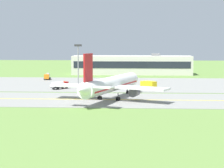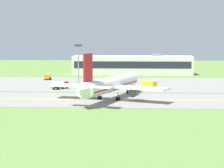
{
  "view_description": "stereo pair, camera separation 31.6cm",
  "coord_description": "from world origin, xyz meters",
  "px_view_note": "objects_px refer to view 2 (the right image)",
  "views": [
    {
      "loc": [
        2.27,
        -106.54,
        15.06
      ],
      "look_at": [
        -4.68,
        2.62,
        4.0
      ],
      "focal_mm": 64.9,
      "sensor_mm": 36.0,
      "label": 1
    },
    {
      "loc": [
        2.58,
        -106.52,
        15.06
      ],
      "look_at": [
        -4.68,
        2.62,
        4.0
      ],
      "focal_mm": 64.9,
      "sensor_mm": 36.0,
      "label": 2
    }
  ],
  "objects_px": {
    "airplane_lead": "(111,84)",
    "service_truck_baggage": "(149,84)",
    "service_truck_catering": "(48,76)",
    "service_truck_fuel": "(60,85)",
    "apron_light_mast": "(78,61)"
  },
  "relations": [
    {
      "from": "service_truck_baggage",
      "to": "apron_light_mast",
      "type": "relative_size",
      "value": 0.4
    },
    {
      "from": "airplane_lead",
      "to": "service_truck_fuel",
      "type": "height_order",
      "value": "airplane_lead"
    },
    {
      "from": "service_truck_baggage",
      "to": "service_truck_catering",
      "type": "xyz_separation_m",
      "value": [
        -40.91,
        30.55,
        0.0
      ]
    },
    {
      "from": "service_truck_baggage",
      "to": "service_truck_catering",
      "type": "height_order",
      "value": "service_truck_catering"
    },
    {
      "from": "airplane_lead",
      "to": "service_truck_catering",
      "type": "xyz_separation_m",
      "value": [
        -30.2,
        57.57,
        -2.6
      ]
    },
    {
      "from": "service_truck_catering",
      "to": "apron_light_mast",
      "type": "relative_size",
      "value": 0.42
    },
    {
      "from": "apron_light_mast",
      "to": "service_truck_fuel",
      "type": "bearing_deg",
      "value": -164.02
    },
    {
      "from": "service_truck_baggage",
      "to": "apron_light_mast",
      "type": "bearing_deg",
      "value": -175.81
    },
    {
      "from": "service_truck_fuel",
      "to": "airplane_lead",
      "type": "bearing_deg",
      "value": -52.1
    },
    {
      "from": "airplane_lead",
      "to": "service_truck_fuel",
      "type": "relative_size",
      "value": 6.48
    },
    {
      "from": "service_truck_fuel",
      "to": "service_truck_catering",
      "type": "relative_size",
      "value": 0.96
    },
    {
      "from": "service_truck_catering",
      "to": "apron_light_mast",
      "type": "distance_m",
      "value": 37.61
    },
    {
      "from": "airplane_lead",
      "to": "service_truck_baggage",
      "type": "height_order",
      "value": "airplane_lead"
    },
    {
      "from": "airplane_lead",
      "to": "service_truck_baggage",
      "type": "distance_m",
      "value": 29.18
    },
    {
      "from": "service_truck_fuel",
      "to": "apron_light_mast",
      "type": "relative_size",
      "value": 0.41
    }
  ]
}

